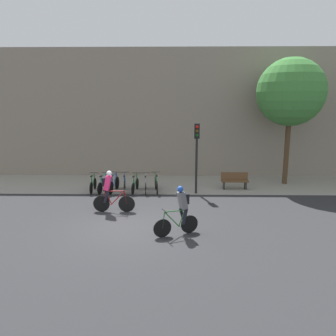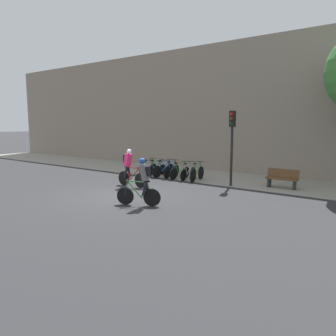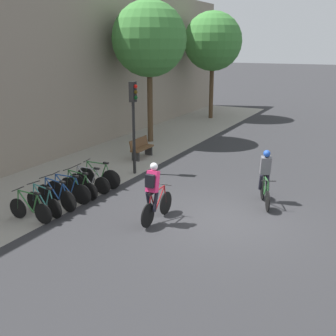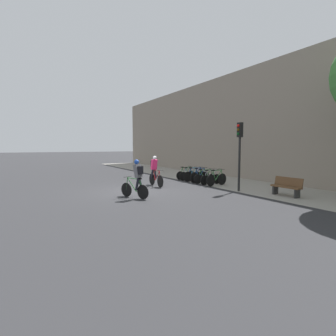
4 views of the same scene
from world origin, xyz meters
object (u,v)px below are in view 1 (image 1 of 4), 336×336
(cyclist_grey, at_px, (181,209))
(parked_bike_3, at_px, (125,184))
(cyclist_pink, at_px, (110,190))
(parked_bike_5, at_px, (146,185))
(bench, at_px, (235,181))
(parked_bike_4, at_px, (135,185))
(parked_bike_2, at_px, (114,184))
(parked_bike_0, at_px, (93,185))
(parked_bike_1, at_px, (104,185))
(parked_bike_6, at_px, (156,184))
(traffic_light_pole, at_px, (197,145))

(cyclist_grey, relative_size, parked_bike_3, 1.05)
(cyclist_pink, xyz_separation_m, parked_bike_3, (0.14, 3.25, -0.54))
(parked_bike_5, height_order, bench, parked_bike_5)
(parked_bike_3, distance_m, parked_bike_4, 0.55)
(cyclist_grey, bearing_deg, parked_bike_2, 120.83)
(parked_bike_0, bearing_deg, cyclist_pink, -64.91)
(cyclist_grey, xyz_separation_m, parked_bike_2, (-3.38, 5.66, -0.54))
(parked_bike_1, bearing_deg, parked_bike_5, -0.02)
(cyclist_grey, bearing_deg, bench, 64.40)
(parked_bike_2, distance_m, parked_bike_5, 1.66)
(parked_bike_1, distance_m, bench, 7.01)
(parked_bike_3, height_order, parked_bike_6, parked_bike_6)
(cyclist_pink, xyz_separation_m, bench, (6.01, 3.95, -0.48))
(parked_bike_1, height_order, traffic_light_pole, traffic_light_pole)
(parked_bike_3, xyz_separation_m, parked_bike_6, (1.66, 0.00, 0.01))
(parked_bike_6, bearing_deg, parked_bike_3, -179.98)
(parked_bike_1, xyz_separation_m, parked_bike_6, (2.77, 0.00, 0.03))
(parked_bike_2, distance_m, parked_bike_4, 1.11)
(parked_bike_0, xyz_separation_m, parked_bike_4, (2.21, -0.00, -0.00))
(parked_bike_1, height_order, parked_bike_4, parked_bike_1)
(cyclist_grey, bearing_deg, parked_bike_0, 128.39)
(parked_bike_5, relative_size, parked_bike_6, 0.98)
(cyclist_grey, relative_size, parked_bike_4, 1.07)
(cyclist_grey, bearing_deg, parked_bike_1, 124.79)
(parked_bike_0, height_order, parked_bike_4, parked_bike_0)
(parked_bike_1, distance_m, parked_bike_6, 2.77)
(cyclist_pink, relative_size, parked_bike_5, 1.07)
(traffic_light_pole, bearing_deg, parked_bike_0, 177.25)
(parked_bike_1, height_order, parked_bike_3, parked_bike_3)
(parked_bike_0, bearing_deg, parked_bike_1, -0.07)
(cyclist_pink, bearing_deg, traffic_light_pole, 37.74)
(cyclist_pink, xyz_separation_m, parked_bike_4, (0.69, 3.25, -0.57))
(parked_bike_2, height_order, bench, parked_bike_2)
(parked_bike_2, bearing_deg, parked_bike_3, 0.05)
(parked_bike_1, relative_size, parked_bike_2, 0.93)
(parked_bike_1, height_order, bench, parked_bike_1)
(parked_bike_0, height_order, parked_bike_2, parked_bike_2)
(parked_bike_1, relative_size, parked_bike_6, 0.94)
(parked_bike_0, distance_m, parked_bike_6, 3.32)
(cyclist_grey, bearing_deg, parked_bike_3, 116.51)
(cyclist_pink, bearing_deg, parked_bike_0, 115.09)
(cyclist_pink, distance_m, parked_bike_5, 3.52)
(parked_bike_3, relative_size, parked_bike_6, 0.98)
(cyclist_pink, height_order, cyclist_grey, cyclist_pink)
(parked_bike_5, bearing_deg, bench, 8.37)
(parked_bike_1, bearing_deg, traffic_light_pole, -3.05)
(parked_bike_0, height_order, bench, parked_bike_0)
(parked_bike_6, bearing_deg, parked_bike_1, -179.97)
(parked_bike_2, bearing_deg, parked_bike_1, -179.95)
(parked_bike_2, xyz_separation_m, parked_bike_4, (1.11, -0.00, -0.03))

